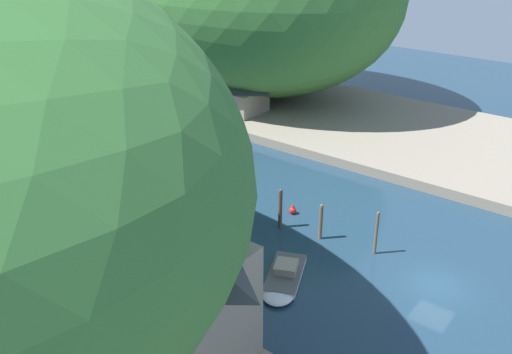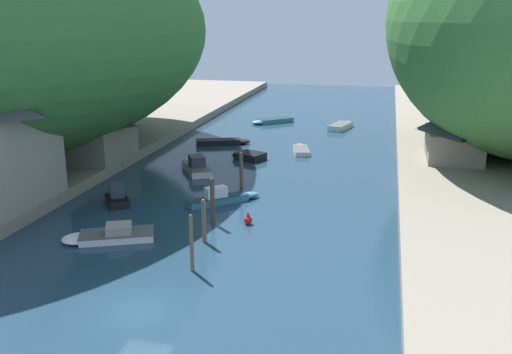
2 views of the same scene
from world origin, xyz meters
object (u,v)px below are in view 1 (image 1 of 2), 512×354
(waterfront_building, at_px, (139,275))
(boat_moored_right, at_px, (231,208))
(boat_navy_launch, at_px, (115,146))
(boat_open_rowboat, at_px, (113,201))
(right_bank_cottage, at_px, (233,90))
(channel_buoy_near, at_px, (293,210))
(boat_far_right_bank, at_px, (106,172))
(boat_white_cruiser, at_px, (31,170))
(boat_near_quay, at_px, (181,259))
(boat_yellow_tender, at_px, (284,278))
(boat_mid_channel, at_px, (60,111))
(person_on_quay, at_px, (208,328))

(waterfront_building, xyz_separation_m, boat_moored_right, (15.81, 7.29, -5.34))
(boat_navy_launch, xyz_separation_m, boat_open_rowboat, (-8.42, -9.99, 0.26))
(right_bank_cottage, distance_m, channel_buoy_near, 24.57)
(boat_far_right_bank, relative_size, boat_white_cruiser, 0.62)
(boat_navy_launch, relative_size, boat_near_quay, 1.53)
(boat_moored_right, distance_m, boat_yellow_tender, 10.42)
(waterfront_building, xyz_separation_m, boat_white_cruiser, (10.18, 27.05, -5.46))
(boat_mid_channel, bearing_deg, boat_navy_launch, -87.81)
(right_bank_cottage, bearing_deg, boat_mid_channel, 123.89)
(boat_yellow_tender, height_order, boat_white_cruiser, boat_yellow_tender)
(waterfront_building, xyz_separation_m, boat_mid_channel, (22.23, 39.66, -5.42))
(boat_open_rowboat, bearing_deg, boat_near_quay, -135.71)
(boat_far_right_bank, xyz_separation_m, boat_open_rowboat, (-3.63, -5.44, 0.13))
(boat_near_quay, xyz_separation_m, boat_far_right_bank, (6.41, 16.07, -0.16))
(boat_far_right_bank, xyz_separation_m, channel_buoy_near, (4.50, -18.00, 0.00))
(boat_far_right_bank, bearing_deg, boat_mid_channel, 0.28)
(boat_white_cruiser, bearing_deg, boat_near_quay, -27.34)
(boat_navy_launch, xyz_separation_m, channel_buoy_near, (-0.29, -22.55, 0.13))
(waterfront_building, bearing_deg, boat_white_cruiser, 69.38)
(boat_far_right_bank, height_order, channel_buoy_near, channel_buoy_near)
(waterfront_building, relative_size, person_on_quay, 6.47)
(boat_mid_channel, height_order, person_on_quay, person_on_quay)
(waterfront_building, height_order, boat_far_right_bank, waterfront_building)
(boat_near_quay, distance_m, channel_buoy_near, 11.09)
(waterfront_building, relative_size, boat_open_rowboat, 1.83)
(boat_near_quay, distance_m, boat_open_rowboat, 10.99)
(right_bank_cottage, bearing_deg, boat_navy_launch, 166.66)
(boat_white_cruiser, height_order, person_on_quay, person_on_quay)
(boat_mid_channel, distance_m, boat_white_cruiser, 17.44)
(boat_near_quay, height_order, boat_white_cruiser, boat_near_quay)
(boat_yellow_tender, bearing_deg, person_on_quay, 70.87)
(boat_far_right_bank, height_order, person_on_quay, person_on_quay)
(boat_navy_launch, relative_size, boat_yellow_tender, 0.82)
(waterfront_building, distance_m, boat_mid_channel, 45.79)
(channel_buoy_near, bearing_deg, person_on_quay, -161.47)
(channel_buoy_near, bearing_deg, boat_white_cruiser, 109.65)
(boat_near_quay, bearing_deg, boat_open_rowboat, 38.23)
(boat_near_quay, bearing_deg, right_bank_cottage, -4.02)
(boat_open_rowboat, xyz_separation_m, person_on_quay, (-8.20, -18.03, 1.45))
(boat_mid_channel, xyz_separation_m, boat_far_right_bank, (-8.01, -18.53, 0.02))
(waterfront_building, height_order, boat_navy_launch, waterfront_building)
(boat_navy_launch, relative_size, boat_far_right_bank, 1.32)
(boat_moored_right, bearing_deg, boat_mid_channel, 126.52)
(right_bank_cottage, height_order, person_on_quay, right_bank_cottage)
(person_on_quay, bearing_deg, channel_buoy_near, -64.61)
(right_bank_cottage, bearing_deg, boat_far_right_bank, -177.13)
(waterfront_building, height_order, channel_buoy_near, waterfront_building)
(boat_mid_channel, relative_size, boat_moored_right, 1.13)
(boat_mid_channel, distance_m, boat_far_right_bank, 20.18)
(right_bank_cottage, height_order, channel_buoy_near, right_bank_cottage)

